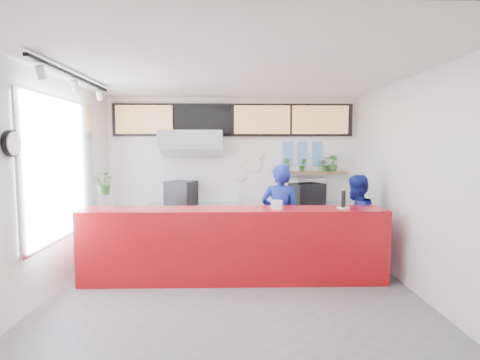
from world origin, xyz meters
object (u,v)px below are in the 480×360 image
(service_counter, at_px, (234,245))
(staff_right, at_px, (355,222))
(staff_center, at_px, (280,217))
(panini_oven, at_px, (181,192))
(espresso_machine, at_px, (307,193))
(pepper_mill, at_px, (343,199))

(service_counter, relative_size, staff_right, 2.88)
(staff_center, relative_size, staff_right, 1.11)
(service_counter, height_order, panini_oven, panini_oven)
(espresso_machine, distance_m, staff_center, 1.48)
(service_counter, relative_size, panini_oven, 9.01)
(service_counter, height_order, staff_center, staff_center)
(service_counter, distance_m, espresso_machine, 2.38)
(staff_center, height_order, staff_right, staff_center)
(service_counter, relative_size, pepper_mill, 18.00)
(service_counter, bearing_deg, panini_oven, 119.57)
(espresso_machine, xyz_separation_m, staff_right, (0.55, -1.29, -0.32))
(service_counter, distance_m, staff_center, 0.97)
(staff_center, bearing_deg, pepper_mill, 163.14)
(panini_oven, height_order, pepper_mill, pepper_mill)
(panini_oven, relative_size, espresso_machine, 0.81)
(staff_right, bearing_deg, panini_oven, -55.14)
(panini_oven, xyz_separation_m, espresso_machine, (2.47, 0.00, -0.03))
(panini_oven, height_order, staff_center, staff_center)
(espresso_machine, relative_size, pepper_mill, 2.46)
(service_counter, bearing_deg, staff_center, 33.62)
(espresso_machine, relative_size, staff_center, 0.35)
(panini_oven, bearing_deg, staff_center, -15.59)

